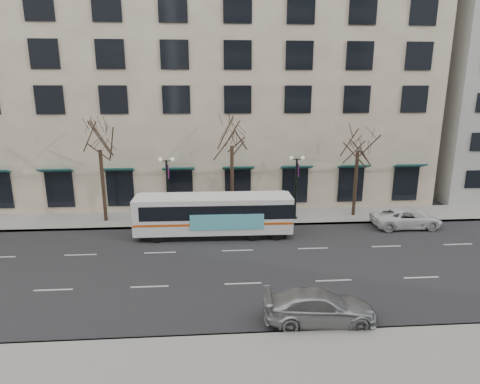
{
  "coord_description": "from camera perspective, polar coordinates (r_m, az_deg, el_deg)",
  "views": [
    {
      "loc": [
        -1.58,
        -22.01,
        10.21
      ],
      "look_at": [
        0.15,
        2.07,
        4.0
      ],
      "focal_mm": 30.0,
      "sensor_mm": 36.0,
      "label": 1
    }
  ],
  "objects": [
    {
      "name": "city_bus",
      "position": [
        28.45,
        -3.61,
        -3.13
      ],
      "size": [
        11.1,
        2.56,
        3.0
      ],
      "rotation": [
        0.0,
        0.0,
        -0.01
      ],
      "color": "white",
      "rests_on": "ground"
    },
    {
      "name": "lamp_post_left",
      "position": [
        31.25,
        -10.26,
        0.75
      ],
      "size": [
        1.22,
        0.45,
        5.21
      ],
      "color": "black",
      "rests_on": "ground"
    },
    {
      "name": "tree_far_mid",
      "position": [
        31.02,
        -1.17,
        8.31
      ],
      "size": [
        3.6,
        3.6,
        8.55
      ],
      "color": "black",
      "rests_on": "ground"
    },
    {
      "name": "lamp_post_right",
      "position": [
        31.76,
        7.98,
        1.06
      ],
      "size": [
        1.22,
        0.45,
        5.21
      ],
      "color": "black",
      "rests_on": "ground"
    },
    {
      "name": "tree_far_right",
      "position": [
        33.13,
        16.52,
        7.27
      ],
      "size": [
        3.6,
        3.6,
        8.06
      ],
      "color": "black",
      "rests_on": "ground"
    },
    {
      "name": "white_pickup",
      "position": [
        32.98,
        22.55,
        -3.44
      ],
      "size": [
        5.16,
        2.39,
        1.43
      ],
      "primitive_type": "imported",
      "rotation": [
        0.0,
        0.0,
        1.57
      ],
      "color": "white",
      "rests_on": "ground"
    },
    {
      "name": "tree_far_left",
      "position": [
        32.13,
        -19.44,
        7.34
      ],
      "size": [
        3.6,
        3.6,
        8.34
      ],
      "color": "black",
      "rests_on": "ground"
    },
    {
      "name": "silver_car",
      "position": [
        19.02,
        11.26,
        -15.76
      ],
      "size": [
        5.14,
        2.29,
        1.46
      ],
      "primitive_type": "imported",
      "rotation": [
        0.0,
        0.0,
        1.52
      ],
      "color": "#AEB1B6",
      "rests_on": "ground"
    },
    {
      "name": "ground",
      "position": [
        24.31,
        0.0,
        -10.41
      ],
      "size": [
        160.0,
        160.0,
        0.0
      ],
      "primitive_type": "plane",
      "color": "black",
      "rests_on": "ground"
    },
    {
      "name": "sidewalk_far",
      "position": [
        33.28,
        7.52,
        -3.44
      ],
      "size": [
        80.0,
        4.0,
        0.15
      ],
      "primitive_type": "cube",
      "color": "gray",
      "rests_on": "ground"
    },
    {
      "name": "building_hotel",
      "position": [
        43.04,
        -4.86,
        16.76
      ],
      "size": [
        40.0,
        20.0,
        24.0
      ],
      "primitive_type": "cube",
      "color": "tan",
      "rests_on": "ground"
    }
  ]
}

